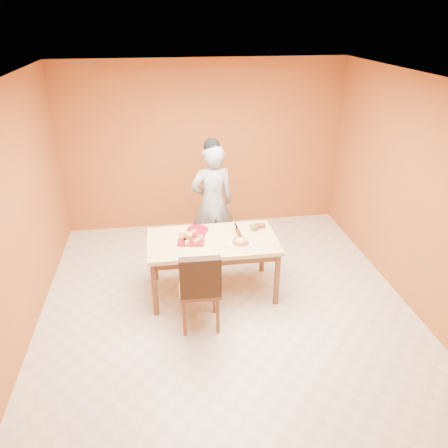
{
  "coord_description": "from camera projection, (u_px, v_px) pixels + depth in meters",
  "views": [
    {
      "loc": [
        -0.69,
        -4.31,
        3.3
      ],
      "look_at": [
        0.01,
        0.3,
        1.03
      ],
      "focal_mm": 35.0,
      "sensor_mm": 36.0,
      "label": 1
    }
  ],
  "objects": [
    {
      "name": "person",
      "position": [
        212.0,
        203.0,
        6.19
      ],
      "size": [
        0.67,
        0.49,
        1.71
      ],
      "primitive_type": "imported",
      "rotation": [
        0.0,
        0.0,
        3.27
      ],
      "color": "#9A9A9C",
      "rests_on": "floor"
    },
    {
      "name": "sponge_cake",
      "position": [
        240.0,
        241.0,
        5.28
      ],
      "size": [
        0.22,
        0.22,
        0.05
      ],
      "primitive_type": "cylinder",
      "rotation": [
        0.0,
        0.0,
        -0.13
      ],
      "color": "orange",
      "rests_on": "white_cake_plate"
    },
    {
      "name": "magenta_glass",
      "position": [
        256.0,
        226.0,
        5.63
      ],
      "size": [
        0.08,
        0.08,
        0.09
      ],
      "primitive_type": "cylinder",
      "rotation": [
        0.0,
        0.0,
        0.4
      ],
      "color": "#CF1F7D",
      "rests_on": "dining_table"
    },
    {
      "name": "wall_back",
      "position": [
        203.0,
        147.0,
        7.0
      ],
      "size": [
        4.5,
        0.0,
        4.5
      ],
      "primitive_type": "plane",
      "rotation": [
        1.57,
        0.0,
        0.0
      ],
      "color": "#B26029",
      "rests_on": "floor"
    },
    {
      "name": "wall_left",
      "position": [
        11.0,
        223.0,
        4.47
      ],
      "size": [
        0.0,
        5.0,
        5.0
      ],
      "primitive_type": "plane",
      "rotation": [
        1.57,
        0.0,
        1.57
      ],
      "color": "#B26029",
      "rests_on": "floor"
    },
    {
      "name": "cake_server",
      "position": [
        238.0,
        233.0,
        5.43
      ],
      "size": [
        0.06,
        0.27,
        0.01
      ],
      "primitive_type": "cube",
      "rotation": [
        0.0,
        0.0,
        0.02
      ],
      "color": "white",
      "rests_on": "sponge_cake"
    },
    {
      "name": "checker_tin",
      "position": [
        261.0,
        226.0,
        5.71
      ],
      "size": [
        0.14,
        0.14,
        0.03
      ],
      "primitive_type": "cylinder",
      "rotation": [
        0.0,
        0.0,
        0.28
      ],
      "color": "#321C0D",
      "rests_on": "dining_table"
    },
    {
      "name": "ceiling",
      "position": [
        228.0,
        81.0,
        4.18
      ],
      "size": [
        5.0,
        5.0,
        0.0
      ],
      "primitive_type": "plane",
      "rotation": [
        3.14,
        0.0,
        0.0
      ],
      "color": "white",
      "rests_on": "wall_back"
    },
    {
      "name": "floor",
      "position": [
        227.0,
        310.0,
        5.37
      ],
      "size": [
        5.0,
        5.0,
        0.0
      ],
      "primitive_type": "plane",
      "color": "silver",
      "rests_on": "ground"
    },
    {
      "name": "pastry_pile",
      "position": [
        191.0,
        236.0,
        5.35
      ],
      "size": [
        0.29,
        0.29,
        0.09
      ],
      "primitive_type": null,
      "color": "#E1AA60",
      "rests_on": "pastry_platter"
    },
    {
      "name": "wall_right",
      "position": [
        418.0,
        198.0,
        5.08
      ],
      "size": [
        0.0,
        5.0,
        5.0
      ],
      "primitive_type": "plane",
      "rotation": [
        1.57,
        0.0,
        -1.57
      ],
      "color": "#B26029",
      "rests_on": "floor"
    },
    {
      "name": "white_cake_plate",
      "position": [
        240.0,
        244.0,
        5.29
      ],
      "size": [
        0.35,
        0.35,
        0.01
      ],
      "primitive_type": "cylinder",
      "rotation": [
        0.0,
        0.0,
        -0.23
      ],
      "color": "silver",
      "rests_on": "dining_table"
    },
    {
      "name": "red_dinner_plate",
      "position": [
        198.0,
        229.0,
        5.63
      ],
      "size": [
        0.36,
        0.36,
        0.02
      ],
      "primitive_type": "cylinder",
      "rotation": [
        0.0,
        0.0,
        0.38
      ],
      "color": "maroon",
      "rests_on": "dining_table"
    },
    {
      "name": "pastry_platter",
      "position": [
        192.0,
        240.0,
        5.37
      ],
      "size": [
        0.37,
        0.37,
        0.02
      ],
      "primitive_type": "cube",
      "rotation": [
        0.0,
        0.0,
        -0.17
      ],
      "color": "maroon",
      "rests_on": "dining_table"
    },
    {
      "name": "dining_table",
      "position": [
        213.0,
        246.0,
        5.44
      ],
      "size": [
        1.6,
        0.9,
        0.76
      ],
      "color": "#E7C179",
      "rests_on": "floor"
    },
    {
      "name": "dining_chair",
      "position": [
        200.0,
        287.0,
        4.88
      ],
      "size": [
        0.47,
        0.55,
        1.01
      ],
      "rotation": [
        0.0,
        0.0,
        -0.02
      ],
      "color": "brown",
      "rests_on": "floor"
    },
    {
      "name": "egg_ornament",
      "position": [
        254.0,
        226.0,
        5.6
      ],
      "size": [
        0.13,
        0.12,
        0.14
      ],
      "primitive_type": "ellipsoid",
      "rotation": [
        0.0,
        0.0,
        0.33
      ],
      "color": "olive",
      "rests_on": "dining_table"
    }
  ]
}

